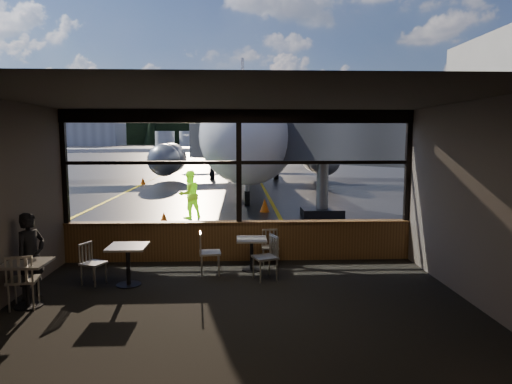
{
  "coord_description": "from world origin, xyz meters",
  "views": [
    {
      "loc": [
        -0.04,
        -10.47,
        2.84
      ],
      "look_at": [
        0.44,
        1.0,
        1.5
      ],
      "focal_mm": 32.0,
      "sensor_mm": 36.0,
      "label": 1
    }
  ],
  "objects": [
    {
      "name": "window_transom",
      "position": [
        0.0,
        0.0,
        2.3
      ],
      "size": [
        8.0,
        0.1,
        0.08
      ],
      "primitive_type": "cube",
      "color": "black",
      "rests_on": "ground"
    },
    {
      "name": "window_header",
      "position": [
        0.0,
        0.0,
        3.35
      ],
      "size": [
        8.0,
        0.18,
        0.3
      ],
      "primitive_type": "cube",
      "color": "black",
      "rests_on": "ground"
    },
    {
      "name": "wall_right",
      "position": [
        4.0,
        -3.0,
        1.75
      ],
      "size": [
        0.04,
        6.0,
        3.5
      ],
      "primitive_type": "cube",
      "color": "#524942",
      "rests_on": "ground"
    },
    {
      "name": "cafe_table_mid",
      "position": [
        -2.16,
        -1.78,
        0.4
      ],
      "size": [
        0.72,
        0.72,
        0.79
      ],
      "primitive_type": null,
      "color": "gray",
      "rests_on": "carpet_floor"
    },
    {
      "name": "fuel_tank_a",
      "position": [
        -30.0,
        182.0,
        3.0
      ],
      "size": [
        8.0,
        8.0,
        6.0
      ],
      "primitive_type": "cylinder",
      "color": "silver",
      "rests_on": "ground_plane"
    },
    {
      "name": "cone_extra",
      "position": [
        -2.48,
        4.59,
        0.22
      ],
      "size": [
        0.31,
        0.31,
        0.43
      ],
      "primitive_type": "cone",
      "color": "#EB3B07",
      "rests_on": "ground_plane"
    },
    {
      "name": "carpet_floor",
      "position": [
        0.0,
        -3.0,
        0.01
      ],
      "size": [
        8.0,
        6.0,
        0.01
      ],
      "primitive_type": "cube",
      "color": "black",
      "rests_on": "ground"
    },
    {
      "name": "chair_near_e",
      "position": [
        0.51,
        -1.54,
        0.46
      ],
      "size": [
        0.65,
        0.65,
        0.92
      ],
      "primitive_type": null,
      "rotation": [
        0.0,
        0.0,
        1.93
      ],
      "color": "#B7B3A5",
      "rests_on": "carpet_floor"
    },
    {
      "name": "hangar_mid",
      "position": [
        0.0,
        185.0,
        5.0
      ],
      "size": [
        38.0,
        15.0,
        10.0
      ],
      "primitive_type": null,
      "color": "silver",
      "rests_on": "ground_plane"
    },
    {
      "name": "mullion_centre",
      "position": [
        0.0,
        0.0,
        2.2
      ],
      "size": [
        0.12,
        0.12,
        2.6
      ],
      "primitive_type": "cube",
      "color": "black",
      "rests_on": "ground"
    },
    {
      "name": "jet_bridge",
      "position": [
        3.6,
        5.5,
        2.36
      ],
      "size": [
        8.85,
        10.81,
        4.72
      ],
      "primitive_type": null,
      "color": "#28282A",
      "rests_on": "ground_plane"
    },
    {
      "name": "chair_left_s",
      "position": [
        -3.64,
        -2.9,
        0.48
      ],
      "size": [
        0.61,
        0.61,
        0.96
      ],
      "primitive_type": null,
      "rotation": [
        0.0,
        0.0,
        0.18
      ],
      "color": "#BCB8AA",
      "rests_on": "carpet_floor"
    },
    {
      "name": "ceiling",
      "position": [
        0.0,
        -3.0,
        3.5
      ],
      "size": [
        8.0,
        6.0,
        0.04
      ],
      "primitive_type": "cube",
      "color": "#38332D",
      "rests_on": "ground"
    },
    {
      "name": "mullion_left",
      "position": [
        -3.95,
        0.0,
        2.2
      ],
      "size": [
        0.12,
        0.12,
        2.6
      ],
      "primitive_type": "cube",
      "color": "black",
      "rests_on": "ground"
    },
    {
      "name": "passenger",
      "position": [
        -3.7,
        -2.43,
        0.78
      ],
      "size": [
        0.58,
        0.67,
        1.55
      ],
      "primitive_type": "imported",
      "rotation": [
        0.0,
        0.0,
        1.11
      ],
      "color": "black",
      "rests_on": "carpet_floor"
    },
    {
      "name": "wall_back",
      "position": [
        0.0,
        -6.0,
        1.75
      ],
      "size": [
        8.0,
        0.04,
        3.5
      ],
      "primitive_type": "cube",
      "color": "#524942",
      "rests_on": "ground"
    },
    {
      "name": "chair_near_n",
      "position": [
        0.7,
        -0.43,
        0.4
      ],
      "size": [
        0.44,
        0.44,
        0.8
      ],
      "primitive_type": null,
      "rotation": [
        0.0,
        0.0,
        3.13
      ],
      "color": "#B0AA9F",
      "rests_on": "carpet_floor"
    },
    {
      "name": "airliner",
      "position": [
        0.46,
        20.68,
        5.39
      ],
      "size": [
        29.61,
        35.45,
        10.78
      ],
      "primitive_type": null,
      "rotation": [
        0.0,
        0.0,
        -0.01
      ],
      "color": "white",
      "rests_on": "ground_plane"
    },
    {
      "name": "window_sill",
      "position": [
        0.0,
        0.0,
        0.45
      ],
      "size": [
        8.0,
        0.28,
        0.9
      ],
      "primitive_type": "cube",
      "color": "#553519",
      "rests_on": "ground"
    },
    {
      "name": "cafe_table_near",
      "position": [
        0.26,
        -0.85,
        0.35
      ],
      "size": [
        0.64,
        0.64,
        0.71
      ],
      "primitive_type": null,
      "color": "#9C988F",
      "rests_on": "carpet_floor"
    },
    {
      "name": "chair_near_w",
      "position": [
        -0.62,
        -1.1,
        0.46
      ],
      "size": [
        0.54,
        0.54,
        0.92
      ],
      "primitive_type": null,
      "rotation": [
        0.0,
        0.0,
        -1.48
      ],
      "color": "beige",
      "rests_on": "carpet_floor"
    },
    {
      "name": "chair_mid_w",
      "position": [
        -2.86,
        -1.67,
        0.41
      ],
      "size": [
        0.6,
        0.6,
        0.83
      ],
      "primitive_type": null,
      "rotation": [
        0.0,
        0.0,
        -1.99
      ],
      "color": "beige",
      "rests_on": "carpet_floor"
    },
    {
      "name": "hangar_right",
      "position": [
        60.0,
        178.0,
        6.0
      ],
      "size": [
        50.0,
        20.0,
        12.0
      ],
      "primitive_type": null,
      "color": "silver",
      "rests_on": "ground_plane"
    },
    {
      "name": "fuel_tank_b",
      "position": [
        -20.0,
        182.0,
        3.0
      ],
      "size": [
        8.0,
        8.0,
        6.0
      ],
      "primitive_type": "cylinder",
      "color": "silver",
      "rests_on": "ground_plane"
    },
    {
      "name": "hangar_left",
      "position": [
        -70.0,
        180.0,
        5.5
      ],
      "size": [
        45.0,
        18.0,
        11.0
      ],
      "primitive_type": null,
      "color": "silver",
      "rests_on": "ground_plane"
    },
    {
      "name": "mullion_right",
      "position": [
        3.95,
        0.0,
        2.2
      ],
      "size": [
        0.12,
        0.12,
        2.6
      ],
      "primitive_type": "cube",
      "color": "black",
      "rests_on": "ground"
    },
    {
      "name": "fuel_tank_c",
      "position": [
        -10.0,
        182.0,
        3.0
      ],
      "size": [
        8.0,
        8.0,
        6.0
      ],
      "primitive_type": "cylinder",
      "color": "silver",
      "rests_on": "ground_plane"
    },
    {
      "name": "cone_nose",
      "position": [
        1.03,
        7.1,
        0.27
      ],
      "size": [
        0.38,
        0.38,
        0.53
      ],
      "primitive_type": "cone",
      "color": "#F24B07",
      "rests_on": "ground_plane"
    },
    {
      "name": "ground_plane",
      "position": [
        0.0,
        120.0,
        0.0
      ],
      "size": [
        520.0,
        520.0,
        0.0
      ],
      "primitive_type": "plane",
      "color": "black",
      "rests_on": "ground"
    },
    {
      "name": "cafe_table_left",
      "position": [
        -3.6,
        -2.84,
        0.39
      ],
      "size": [
        0.71,
        0.71,
        0.78
      ],
      "primitive_type": null,
      "color": "#A7A29A",
      "rests_on": "carpet_floor"
    },
    {
      "name": "cone_wing",
      "position": [
        -5.94,
        18.22,
        0.22
      ],
      "size": [
        0.32,
        0.32,
        0.44
      ],
      "primitive_type": "cone",
      "color": "orange",
      "rests_on": "ground_plane"
    },
    {
      "name": "ground_crew",
      "position": [
        -1.76,
        5.84,
        0.86
      ],
      "size": [
        1.06,
        1.02,
        1.72
      ],
      "primitive_type": "imported",
      "rotation": [
        0.0,
        0.0,
        3.77
      ],
      "color": "#BFF219",
      "rests_on": "ground_plane"
    },
    {
      "name": "treeline",
      "position": [
        0.0,
        210.0,
        6.0
      ],
      "size": [
        360.0,
        3.0,
        12.0
      ],
      "primitive_type": "cube",
      "color": "black",
      "rests_on": "ground_plane"
    }
  ]
}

